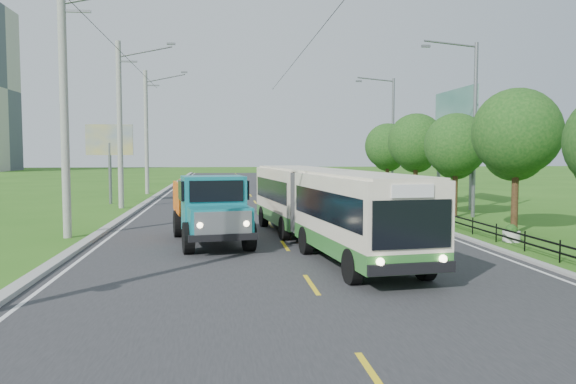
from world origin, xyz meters
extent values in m
plane|color=#2A5E16|center=(0.00, 0.00, 0.00)|extent=(240.00, 240.00, 0.00)
cube|color=#28282B|center=(0.00, 20.00, 0.01)|extent=(14.00, 120.00, 0.02)
cube|color=#9E9E99|center=(-7.20, 20.00, 0.07)|extent=(0.40, 120.00, 0.15)
cube|color=#9E9E99|center=(7.15, 20.00, 0.05)|extent=(0.30, 120.00, 0.10)
cube|color=silver|center=(-6.65, 20.00, 0.02)|extent=(0.12, 120.00, 0.00)
cube|color=silver|center=(6.65, 20.00, 0.02)|extent=(0.12, 120.00, 0.00)
cube|color=yellow|center=(0.00, 0.00, 0.02)|extent=(0.12, 2.20, 0.00)
cube|color=black|center=(8.00, 14.00, 0.30)|extent=(0.04, 40.00, 0.60)
cylinder|color=gray|center=(-8.30, 9.00, 5.00)|extent=(0.32, 0.32, 10.00)
cube|color=slate|center=(-7.80, 9.00, 8.80)|extent=(1.20, 0.10, 0.10)
cylinder|color=gray|center=(-8.30, 21.00, 5.00)|extent=(0.32, 0.32, 10.00)
cube|color=slate|center=(-7.80, 21.00, 8.80)|extent=(1.20, 0.10, 0.10)
cube|color=slate|center=(-5.20, 21.00, 9.90)|extent=(0.50, 0.18, 0.12)
cylinder|color=gray|center=(-8.30, 33.00, 5.00)|extent=(0.32, 0.32, 10.00)
cube|color=slate|center=(-7.80, 33.00, 8.80)|extent=(1.20, 0.10, 0.10)
cube|color=slate|center=(-5.20, 33.00, 9.90)|extent=(0.50, 0.18, 0.12)
cylinder|color=#382314|center=(9.80, 8.00, 1.68)|extent=(0.28, 0.28, 3.36)
sphere|color=#124012|center=(9.80, 8.00, 4.20)|extent=(3.60, 3.60, 3.60)
sphere|color=#124012|center=(10.00, 8.50, 3.48)|extent=(2.64, 2.64, 2.64)
cylinder|color=#382314|center=(9.80, 14.00, 1.51)|extent=(0.28, 0.28, 3.02)
sphere|color=#124012|center=(9.80, 14.00, 3.78)|extent=(3.24, 3.24, 3.24)
sphere|color=#124012|center=(10.00, 14.50, 3.13)|extent=(2.38, 2.38, 2.38)
cylinder|color=#382314|center=(9.80, 20.00, 1.62)|extent=(0.28, 0.28, 3.25)
sphere|color=#124012|center=(9.80, 20.00, 4.06)|extent=(3.48, 3.48, 3.48)
sphere|color=#124012|center=(10.00, 20.50, 3.36)|extent=(2.55, 2.55, 2.55)
cylinder|color=#382314|center=(9.80, 26.00, 1.54)|extent=(0.28, 0.28, 3.08)
sphere|color=#124012|center=(9.80, 26.00, 3.85)|extent=(3.30, 3.30, 3.30)
sphere|color=#124012|center=(10.00, 26.50, 3.19)|extent=(2.42, 2.42, 2.42)
cylinder|color=slate|center=(10.80, 14.00, 4.50)|extent=(0.20, 0.20, 9.00)
cylinder|color=slate|center=(9.40, 14.00, 8.90)|extent=(2.80, 0.10, 0.34)
cube|color=slate|center=(8.10, 14.00, 8.75)|extent=(0.45, 0.16, 0.12)
cylinder|color=slate|center=(10.80, 28.00, 4.50)|extent=(0.20, 0.20, 9.00)
cylinder|color=slate|center=(9.40, 28.00, 8.90)|extent=(2.80, 0.10, 0.34)
cube|color=slate|center=(8.10, 28.00, 8.75)|extent=(0.45, 0.16, 0.12)
cylinder|color=silver|center=(8.60, 6.00, 0.20)|extent=(0.64, 0.64, 0.40)
sphere|color=#124012|center=(8.60, 6.00, 0.45)|extent=(0.44, 0.44, 0.44)
cylinder|color=silver|center=(8.60, 14.00, 0.20)|extent=(0.64, 0.64, 0.40)
sphere|color=#124012|center=(8.60, 14.00, 0.45)|extent=(0.44, 0.44, 0.44)
cylinder|color=silver|center=(8.60, 22.00, 0.20)|extent=(0.64, 0.64, 0.40)
sphere|color=#124012|center=(8.60, 22.00, 0.45)|extent=(0.44, 0.44, 0.44)
cylinder|color=slate|center=(-9.50, 24.00, 2.00)|extent=(0.20, 0.20, 4.00)
cube|color=yellow|center=(-9.50, 24.00, 4.20)|extent=(3.00, 0.15, 2.00)
cylinder|color=slate|center=(12.30, 17.50, 2.50)|extent=(0.24, 0.24, 5.00)
cylinder|color=slate|center=(12.30, 22.50, 2.50)|extent=(0.24, 0.24, 5.00)
cube|color=#144C47|center=(12.30, 20.00, 5.80)|extent=(0.20, 6.00, 3.00)
cube|color=#31752F|center=(1.79, 2.15, 0.71)|extent=(3.04, 6.93, 0.49)
cube|color=beige|center=(1.79, 2.15, 1.82)|extent=(3.04, 6.93, 1.73)
cube|color=black|center=(1.79, 2.15, 1.83)|extent=(3.01, 6.40, 0.85)
cube|color=#31752F|center=(0.89, 9.47, 0.71)|extent=(2.98, 6.48, 0.49)
cube|color=beige|center=(0.89, 9.47, 1.82)|extent=(2.98, 6.48, 1.73)
cube|color=black|center=(0.89, 9.47, 1.83)|extent=(2.95, 5.96, 0.85)
cube|color=#4C4C4C|center=(1.33, 5.92, 1.57)|extent=(2.19, 1.14, 2.13)
cube|color=black|center=(2.20, -1.19, 1.67)|extent=(2.00, 0.30, 1.16)
cylinder|color=black|center=(1.04, -0.06, 0.46)|extent=(0.40, 0.96, 0.93)
cylinder|color=black|center=(3.05, 0.19, 0.46)|extent=(0.40, 0.96, 0.93)
cylinder|color=black|center=(0.51, 4.29, 0.46)|extent=(0.40, 0.96, 0.93)
cylinder|color=black|center=(2.52, 4.54, 0.46)|extent=(0.40, 0.96, 0.93)
cylinder|color=black|center=(0.14, 7.31, 0.46)|extent=(0.40, 0.96, 0.93)
cylinder|color=black|center=(2.14, 7.55, 0.46)|extent=(0.40, 0.96, 0.93)
cylinder|color=black|center=(-0.36, 11.39, 0.46)|extent=(0.40, 0.96, 0.93)
cylinder|color=black|center=(1.64, 11.63, 0.46)|extent=(0.40, 0.96, 0.93)
cube|color=teal|center=(-2.31, 4.77, 1.07)|extent=(2.23, 1.67, 0.97)
cube|color=teal|center=(-2.54, 6.21, 1.56)|extent=(2.36, 1.88, 1.95)
cube|color=black|center=(-2.54, 6.21, 2.04)|extent=(2.53, 1.62, 0.68)
cube|color=black|center=(-2.66, 6.98, 0.63)|extent=(1.88, 5.92, 0.24)
cube|color=orange|center=(-2.92, 8.61, 1.61)|extent=(2.67, 3.24, 1.26)
cylinder|color=black|center=(-3.35, 4.80, 0.54)|extent=(0.51, 1.11, 1.07)
cylinder|color=black|center=(-1.33, 5.12, 0.54)|extent=(0.51, 1.11, 1.07)
cylinder|color=black|center=(-3.96, 8.64, 0.54)|extent=(0.51, 1.11, 1.07)
cylinder|color=black|center=(-1.95, 8.96, 0.54)|extent=(0.51, 1.11, 1.07)
camera|label=1|loc=(-2.23, -13.83, 3.35)|focal=35.00mm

